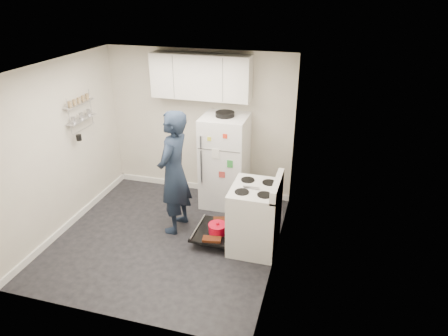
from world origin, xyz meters
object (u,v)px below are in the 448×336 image
(person, at_px, (174,173))
(electric_range, at_px, (254,218))
(open_oven_door, at_px, (215,230))
(refrigerator, at_px, (225,161))

(person, bearing_deg, electric_range, 87.04)
(open_oven_door, bearing_deg, refrigerator, 98.36)
(electric_range, relative_size, refrigerator, 0.68)
(refrigerator, distance_m, person, 1.09)
(electric_range, xyz_separation_m, refrigerator, (-0.72, 1.10, 0.31))
(refrigerator, bearing_deg, electric_range, -56.64)
(electric_range, relative_size, open_oven_door, 1.53)
(open_oven_door, distance_m, refrigerator, 1.28)
(open_oven_door, bearing_deg, electric_range, 1.92)
(open_oven_door, xyz_separation_m, person, (-0.67, 0.16, 0.76))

